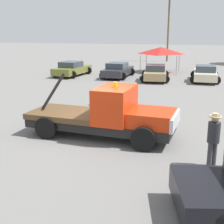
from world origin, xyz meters
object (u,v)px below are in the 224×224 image
at_px(traffic_cone, 93,101).
at_px(parked_car_cream, 205,74).
at_px(parked_car_charcoal, 118,70).
at_px(parked_car_tan, 155,73).
at_px(person_near_truck, 214,136).
at_px(canopy_tent_red, 161,51).
at_px(parked_car_olive, 72,69).
at_px(tow_truck, 108,116).
at_px(utility_pole, 169,24).

bearing_deg(traffic_cone, parked_car_cream, 59.74).
distance_m(parked_car_charcoal, traffic_cone, 10.77).
relative_size(parked_car_charcoal, parked_car_tan, 0.98).
xyz_separation_m(person_near_truck, parked_car_charcoal, (-7.66, 17.47, -0.38)).
bearing_deg(canopy_tent_red, parked_car_olive, -147.50).
xyz_separation_m(parked_car_charcoal, parked_car_cream, (7.53, -0.13, -0.00)).
bearing_deg(parked_car_cream, person_near_truck, 179.11).
height_order(tow_truck, canopy_tent_red, tow_truck).
bearing_deg(parked_car_tan, traffic_cone, 160.74).
distance_m(person_near_truck, parked_car_cream, 17.35).
bearing_deg(canopy_tent_red, utility_pole, 92.75).
bearing_deg(parked_car_olive, utility_pole, -17.20).
relative_size(parked_car_olive, parked_car_cream, 1.05).
bearing_deg(utility_pole, canopy_tent_red, -87.25).
relative_size(person_near_truck, traffic_cone, 3.17).
bearing_deg(tow_truck, parked_car_cream, 80.18).
xyz_separation_m(parked_car_olive, canopy_tent_red, (7.57, 4.82, 1.50)).
relative_size(parked_car_tan, canopy_tent_red, 1.31).
xyz_separation_m(person_near_truck, parked_car_tan, (-4.17, 16.70, -0.38)).
xyz_separation_m(tow_truck, parked_car_tan, (-0.27, 14.91, -0.25)).
relative_size(parked_car_charcoal, parked_car_cream, 1.01).
distance_m(tow_truck, parked_car_tan, 14.92).
height_order(parked_car_olive, parked_car_cream, same).
xyz_separation_m(person_near_truck, canopy_tent_red, (-4.43, 22.13, 1.12)).
relative_size(tow_truck, parked_car_tan, 1.31).
xyz_separation_m(traffic_cone, utility_pole, (1.30, 26.73, 4.61)).
bearing_deg(parked_car_charcoal, person_near_truck, -154.32).
bearing_deg(person_near_truck, tow_truck, -163.95).
distance_m(person_near_truck, parked_car_charcoal, 19.08).
distance_m(traffic_cone, utility_pole, 27.16).
xyz_separation_m(tow_truck, canopy_tent_red, (-0.53, 20.34, 1.25)).
bearing_deg(person_near_truck, parked_car_charcoal, 154.35).
xyz_separation_m(tow_truck, parked_car_olive, (-8.11, 15.51, -0.25)).
xyz_separation_m(parked_car_charcoal, traffic_cone, (1.38, -10.68, -0.39)).
distance_m(person_near_truck, canopy_tent_red, 22.59).
relative_size(parked_car_olive, parked_car_tan, 1.02).
bearing_deg(person_near_truck, canopy_tent_red, 142.01).
distance_m(parked_car_charcoal, utility_pole, 16.81).
bearing_deg(parked_car_tan, parked_car_charcoal, 70.22).
xyz_separation_m(parked_car_olive, parked_car_tan, (7.83, -0.60, -0.00)).
xyz_separation_m(tow_truck, parked_car_charcoal, (-3.76, 15.69, -0.25)).
distance_m(parked_car_charcoal, canopy_tent_red, 5.86).
distance_m(person_near_truck, utility_pole, 34.11).
bearing_deg(parked_car_olive, person_near_truck, -139.04).
bearing_deg(parked_car_cream, tow_truck, 165.06).
relative_size(tow_truck, canopy_tent_red, 1.72).
bearing_deg(tow_truck, parked_car_olive, 121.39).
height_order(parked_car_charcoal, utility_pole, utility_pole).
bearing_deg(person_near_truck, traffic_cone, 173.42).
distance_m(tow_truck, canopy_tent_red, 20.38).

